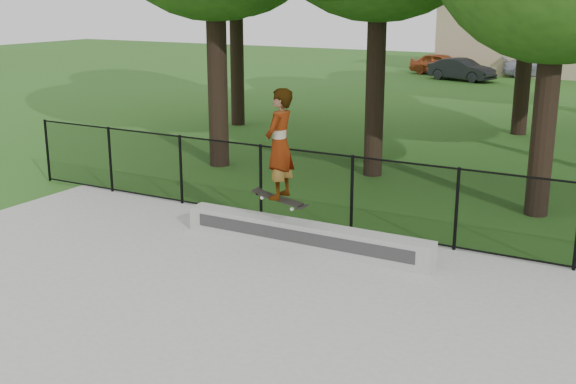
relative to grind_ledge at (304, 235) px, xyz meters
The scene contains 9 objects.
ground 4.72m from the grind_ledge, 85.57° to the right, with size 100.00×100.00×0.00m, color #2B5919.
concrete_slab 4.72m from the grind_ledge, 85.57° to the right, with size 14.00×12.00×0.06m, color #979792.
grind_ledge is the anchor object (origin of this frame).
car_a 30.42m from the grind_ledge, 103.27° to the left, with size 1.43×3.54×1.21m, color #99411B.
car_b 27.87m from the grind_ledge, 100.68° to the left, with size 1.24×3.21×1.17m, color black.
car_c 31.06m from the grind_ledge, 93.46° to the left, with size 1.63×3.68×1.16m, color #9E9EB3.
skater_airborne 1.71m from the grind_ledge, 137.98° to the right, with size 0.84×0.73×2.06m.
chainlink_fence 1.36m from the grind_ledge, 73.13° to the left, with size 16.06×0.06×1.50m.
distant_building 33.39m from the grind_ledge, 92.81° to the left, with size 12.40×6.40×4.30m.
Camera 1 is at (5.33, -6.03, 4.42)m, focal length 45.00 mm.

